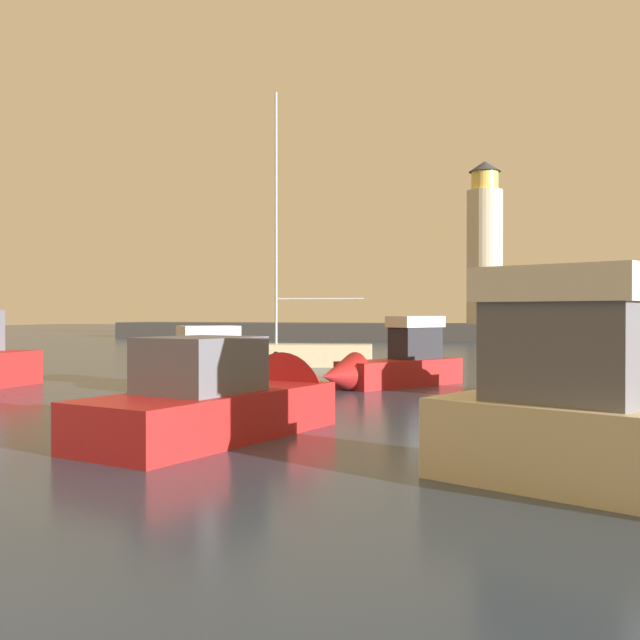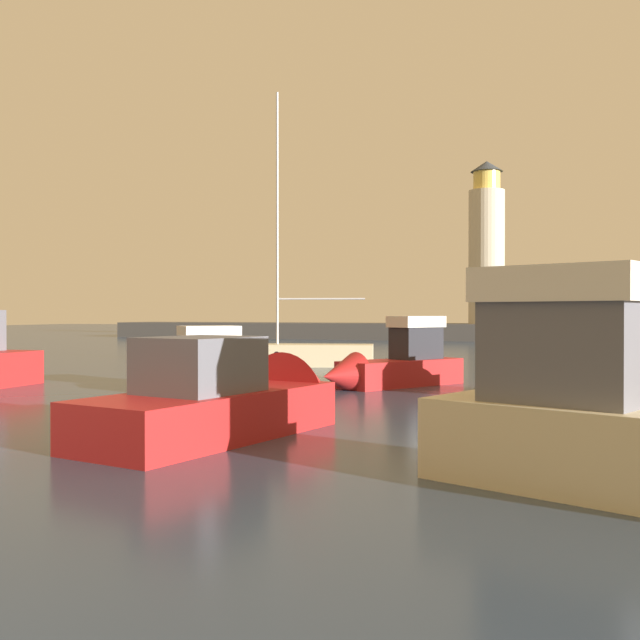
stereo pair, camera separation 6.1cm
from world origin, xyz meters
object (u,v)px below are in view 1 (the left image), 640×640
Objects in this scene: motorboat_6 at (389,365)px; motorboat_5 at (237,368)px; motorboat_3 at (589,372)px; sailboat_moored at (292,354)px; lighthouse at (485,247)px; motorboat_0 at (249,400)px.

motorboat_5 is at bearing -151.97° from motorboat_6.
motorboat_3 is 17.36m from sailboat_moored.
motorboat_0 is at bearing -88.35° from lighthouse.
sailboat_moored is (-13.84, 10.49, -0.25)m from motorboat_3.
motorboat_3 is at bearing -17.20° from motorboat_6.
motorboat_0 is 20.23m from sailboat_moored.
lighthouse is at bearing 92.77° from motorboat_6.
motorboat_3 is (8.98, -48.34, -8.08)m from lighthouse.
sailboat_moored reaches higher than motorboat_0.
sailboat_moored is at bearing -97.31° from lighthouse.
lighthouse is 49.83m from motorboat_3.
sailboat_moored reaches higher than motorboat_3.
motorboat_6 is at bearing 162.80° from motorboat_3.
lighthouse is 1.88× the size of motorboat_0.
motorboat_5 is 0.88× the size of motorboat_6.
lighthouse reaches higher than sailboat_moored.
motorboat_6 is at bearing -49.81° from sailboat_moored.
motorboat_6 is at bearing 28.03° from motorboat_5.
motorboat_6 is (-6.74, 2.09, -0.10)m from motorboat_3.
motorboat_6 is at bearing -87.23° from lighthouse.
motorboat_5 reaches higher than motorboat_0.
sailboat_moored is at bearing 142.84° from motorboat_3.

